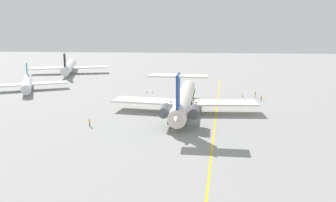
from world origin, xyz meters
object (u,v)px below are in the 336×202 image
ground_crew_near_nose (255,94)px  ground_crew_portside (90,122)px  airliner_mid_right (27,84)px  safety_cone_wingtip (147,92)px  safety_cone_tail (242,96)px  airliner_far_right (69,67)px  main_jetliner (184,101)px  safety_cone_nose (153,92)px  ground_crew_near_tail (261,97)px

ground_crew_near_nose → ground_crew_portside: size_ratio=1.02×
airliner_mid_right → ground_crew_portside: size_ratio=14.26×
safety_cone_wingtip → safety_cone_tail: size_ratio=1.00×
airliner_far_right → safety_cone_tail: airliner_far_right is taller
airliner_far_right → safety_cone_tail: 81.99m
airliner_far_right → main_jetliner: bearing=-155.1°
ground_crew_near_nose → safety_cone_tail: (0.72, 3.71, -0.88)m
safety_cone_nose → safety_cone_tail: 28.08m
main_jetliner → safety_cone_wingtip: size_ratio=75.79×
airliner_mid_right → airliner_far_right: 39.38m
safety_cone_nose → safety_cone_tail: bearing=-97.4°
ground_crew_portside → safety_cone_wingtip: size_ratio=3.25×
main_jetliner → safety_cone_wingtip: main_jetliner is taller
ground_crew_near_nose → ground_crew_near_tail: ground_crew_near_nose is taller
main_jetliner → safety_cone_nose: (24.72, 10.49, -3.04)m
airliner_mid_right → safety_cone_wingtip: (-0.97, -39.78, -2.06)m
airliner_mid_right → safety_cone_tail: (-4.58, -69.63, -2.06)m
ground_crew_near_tail → airliner_far_right: bearing=-146.8°
safety_cone_wingtip → ground_crew_near_tail: bearing=-104.9°
airliner_far_right → safety_cone_tail: bearing=-136.1°
main_jetliner → ground_crew_near_tail: main_jetliner is taller
main_jetliner → ground_crew_portside: (-12.57, 20.17, -2.18)m
ground_crew_near_nose → airliner_far_right: bearing=162.4°
safety_cone_wingtip → safety_cone_tail: same height
main_jetliner → ground_crew_near_nose: bearing=-43.0°
ground_crew_near_tail → ground_crew_portside: size_ratio=0.94×
airliner_mid_right → ground_crew_near_nose: 73.54m
airliner_far_right → safety_cone_wingtip: airliner_far_right is taller
airliner_mid_right → safety_cone_tail: bearing=62.3°
safety_cone_wingtip → ground_crew_portside: bearing=168.4°
main_jetliner → ground_crew_near_tail: 27.02m
main_jetliner → safety_cone_wingtip: 27.85m
ground_crew_near_tail → safety_cone_nose: (9.17, 32.47, -0.79)m
ground_crew_near_nose → safety_cone_wingtip: (4.34, 33.55, -0.88)m
airliner_far_right → safety_cone_wingtip: size_ratio=59.67×
airliner_far_right → safety_cone_wingtip: 56.39m
main_jetliner → ground_crew_near_tail: size_ratio=24.82×
airliner_mid_right → ground_crew_portside: (-38.24, -32.11, -1.20)m
main_jetliner → safety_cone_tail: 27.48m
ground_crew_near_nose → airliner_mid_right: bearing=-170.2°
ground_crew_near_tail → safety_cone_nose: ground_crew_near_tail is taller
ground_crew_near_tail → safety_cone_wingtip: (9.16, 34.48, -0.79)m
safety_cone_nose → safety_cone_wingtip: size_ratio=1.00×
ground_crew_portside → safety_cone_tail: 50.41m
safety_cone_nose → airliner_mid_right: bearing=88.7°
airliner_far_right → ground_crew_near_nose: 85.49m
main_jetliner → safety_cone_nose: main_jetliner is taller
ground_crew_near_tail → ground_crew_portside: 50.67m
main_jetliner → safety_cone_nose: 27.02m
safety_cone_nose → ground_crew_near_tail: bearing=-105.8°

